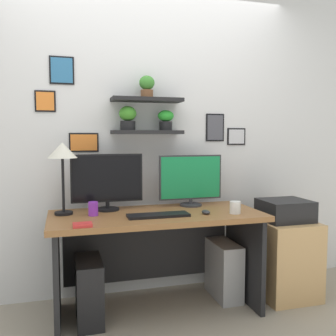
# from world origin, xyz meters

# --- Properties ---
(ground_plane) EXTENTS (8.00, 8.00, 0.00)m
(ground_plane) POSITION_xyz_m (0.00, 0.00, 0.00)
(ground_plane) COLOR gray
(back_wall_assembly) EXTENTS (4.40, 0.24, 2.70)m
(back_wall_assembly) POSITION_xyz_m (-0.00, 0.44, 1.36)
(back_wall_assembly) COLOR silver
(back_wall_assembly) RESTS_ON ground
(desk) EXTENTS (1.56, 0.68, 0.75)m
(desk) POSITION_xyz_m (0.00, 0.05, 0.54)
(desk) COLOR brown
(desk) RESTS_ON ground
(monitor_left) EXTENTS (0.55, 0.18, 0.43)m
(monitor_left) POSITION_xyz_m (-0.34, 0.22, 0.98)
(monitor_left) COLOR black
(monitor_left) RESTS_ON desk
(monitor_right) EXTENTS (0.53, 0.18, 0.42)m
(monitor_right) POSITION_xyz_m (0.34, 0.22, 0.96)
(monitor_right) COLOR #2D2D33
(monitor_right) RESTS_ON desk
(keyboard) EXTENTS (0.44, 0.14, 0.02)m
(keyboard) POSITION_xyz_m (-0.02, -0.12, 0.76)
(keyboard) COLOR black
(keyboard) RESTS_ON desk
(computer_mouse) EXTENTS (0.06, 0.09, 0.03)m
(computer_mouse) POSITION_xyz_m (0.34, -0.13, 0.77)
(computer_mouse) COLOR #2D2D33
(computer_mouse) RESTS_ON desk
(desk_lamp) EXTENTS (0.21, 0.21, 0.52)m
(desk_lamp) POSITION_xyz_m (-0.66, 0.14, 1.18)
(desk_lamp) COLOR black
(desk_lamp) RESTS_ON desk
(coffee_mug) EXTENTS (0.08, 0.08, 0.09)m
(coffee_mug) POSITION_xyz_m (0.55, -0.17, 0.80)
(coffee_mug) COLOR white
(coffee_mug) RESTS_ON desk
(pen_cup) EXTENTS (0.07, 0.07, 0.10)m
(pen_cup) POSITION_xyz_m (-0.46, 0.04, 0.80)
(pen_cup) COLOR purple
(pen_cup) RESTS_ON desk
(scissors_tray) EXTENTS (0.12, 0.08, 0.02)m
(scissors_tray) POSITION_xyz_m (-0.55, -0.28, 0.76)
(scissors_tray) COLOR red
(scissors_tray) RESTS_ON desk
(drawer_cabinet) EXTENTS (0.44, 0.50, 0.63)m
(drawer_cabinet) POSITION_xyz_m (1.08, -0.01, 0.31)
(drawer_cabinet) COLOR tan
(drawer_cabinet) RESTS_ON ground
(printer) EXTENTS (0.38, 0.34, 0.17)m
(printer) POSITION_xyz_m (1.08, -0.01, 0.71)
(printer) COLOR black
(printer) RESTS_ON drawer_cabinet
(computer_tower_left) EXTENTS (0.18, 0.40, 0.45)m
(computer_tower_left) POSITION_xyz_m (-0.50, -0.02, 0.22)
(computer_tower_left) COLOR black
(computer_tower_left) RESTS_ON ground
(computer_tower_right) EXTENTS (0.18, 0.40, 0.46)m
(computer_tower_right) POSITION_xyz_m (0.59, 0.10, 0.23)
(computer_tower_right) COLOR #99999E
(computer_tower_right) RESTS_ON ground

